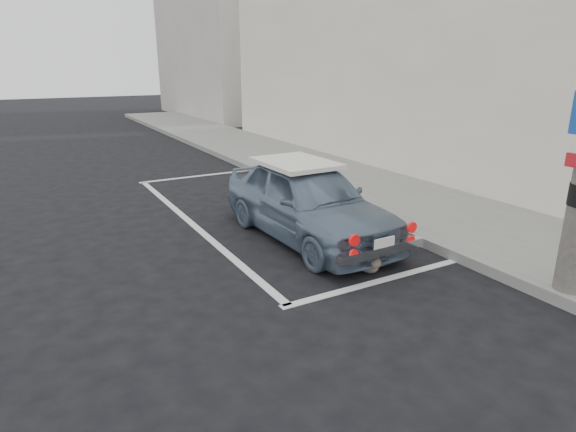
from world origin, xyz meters
name	(u,v)px	position (x,y,z in m)	size (l,w,h in m)	color
ground	(329,274)	(0.00, 0.00, 0.00)	(80.00, 80.00, 0.00)	black
sidewalk	(406,201)	(3.20, 2.00, 0.07)	(2.80, 40.00, 0.15)	slate
shop_building	(457,29)	(6.33, 4.00, 3.49)	(3.50, 18.00, 7.00)	beige
building_far	(216,37)	(6.35, 20.00, 4.00)	(3.50, 10.00, 8.00)	#AEA59E
pline_rear	(382,280)	(0.50, -0.50, 0.00)	(3.00, 0.12, 0.01)	silver
pline_front	(200,176)	(0.50, 6.50, 0.00)	(3.00, 0.12, 0.01)	silver
pline_side	(191,223)	(-0.90, 3.00, 0.00)	(0.12, 7.00, 0.01)	silver
retro_coupe	(308,200)	(0.50, 1.36, 0.62)	(1.54, 3.67, 1.24)	slate
cat	(369,263)	(0.51, -0.21, 0.14)	(0.26, 0.56, 0.30)	#63564C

